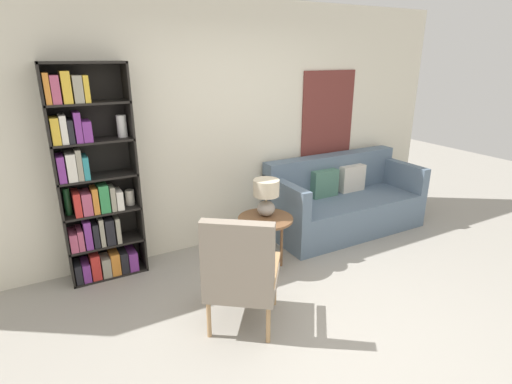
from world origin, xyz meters
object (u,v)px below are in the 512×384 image
armchair (240,271)px  side_table (265,223)px  couch (343,203)px  table_lamp (266,194)px  bookshelf (92,187)px

armchair → side_table: bearing=49.2°
couch → side_table: size_ratio=3.44×
table_lamp → side_table: bearing=-125.6°
side_table → table_lamp: 0.29m
armchair → bookshelf: bearing=120.3°
armchair → table_lamp: (0.73, 0.86, 0.24)m
bookshelf → couch: (2.90, -0.25, -0.60)m
armchair → couch: (2.06, 1.19, -0.20)m
bookshelf → table_lamp: 1.68m
couch → table_lamp: 1.44m
couch → table_lamp: bearing=-166.0°
side_table → table_lamp: size_ratio=1.47×
bookshelf → table_lamp: size_ratio=5.36×
couch → bookshelf: bearing=175.1°
couch → armchair: bearing=-150.0°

